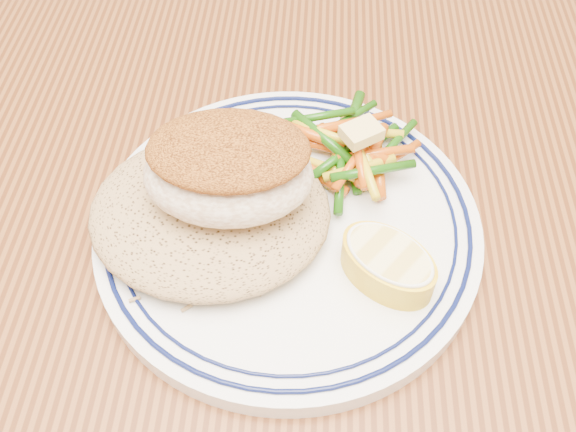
# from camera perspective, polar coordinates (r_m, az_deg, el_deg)

# --- Properties ---
(dining_table) EXTENTS (1.50, 0.90, 0.75)m
(dining_table) POSITION_cam_1_polar(r_m,az_deg,el_deg) (0.53, 1.12, -5.27)
(dining_table) COLOR #4F260F
(dining_table) RESTS_ON ground
(plate) EXTENTS (0.25, 0.25, 0.02)m
(plate) POSITION_cam_1_polar(r_m,az_deg,el_deg) (0.42, 0.00, -0.88)
(plate) COLOR white
(plate) RESTS_ON dining_table
(rice_pilaf) EXTENTS (0.15, 0.14, 0.03)m
(rice_pilaf) POSITION_cam_1_polar(r_m,az_deg,el_deg) (0.41, -6.99, 0.68)
(rice_pilaf) COLOR #9F7D4F
(rice_pilaf) RESTS_ON plate
(fish_fillet) EXTENTS (0.10, 0.08, 0.05)m
(fish_fillet) POSITION_cam_1_polar(r_m,az_deg,el_deg) (0.38, -5.32, 4.22)
(fish_fillet) COLOR #F5E4CA
(fish_fillet) RESTS_ON rice_pilaf
(vegetable_pile) EXTENTS (0.10, 0.11, 0.03)m
(vegetable_pile) POSITION_cam_1_polar(r_m,az_deg,el_deg) (0.44, 5.49, 5.90)
(vegetable_pile) COLOR #174D09
(vegetable_pile) RESTS_ON plate
(butter_pat) EXTENTS (0.03, 0.03, 0.01)m
(butter_pat) POSITION_cam_1_polar(r_m,az_deg,el_deg) (0.43, 6.55, 7.40)
(butter_pat) COLOR #F1D376
(butter_pat) RESTS_ON vegetable_pile
(lemon_wedge) EXTENTS (0.08, 0.08, 0.02)m
(lemon_wedge) POSITION_cam_1_polar(r_m,az_deg,el_deg) (0.39, 8.86, -4.16)
(lemon_wedge) COLOR yellow
(lemon_wedge) RESTS_ON plate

